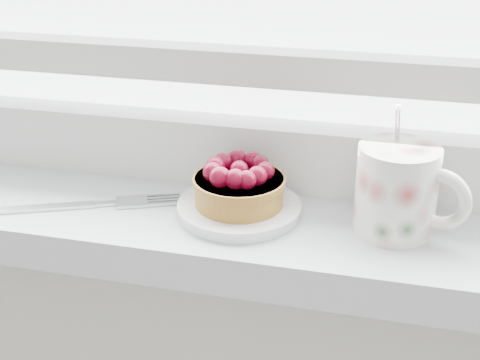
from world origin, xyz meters
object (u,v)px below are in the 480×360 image
(floral_mug, at_px, (399,189))
(fork, at_px, (78,205))
(saucer, at_px, (239,209))
(raspberry_tart, at_px, (239,184))

(floral_mug, bearing_deg, fork, -175.16)
(saucer, relative_size, floral_mug, 1.01)
(fork, bearing_deg, saucer, 8.42)
(floral_mug, bearing_deg, saucer, -179.05)
(floral_mug, height_order, fork, floral_mug)
(saucer, height_order, fork, saucer)
(floral_mug, relative_size, fork, 0.62)
(saucer, relative_size, raspberry_tart, 1.35)
(raspberry_tart, xyz_separation_m, floral_mug, (0.15, 0.00, 0.01))
(raspberry_tart, height_order, fork, raspberry_tart)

